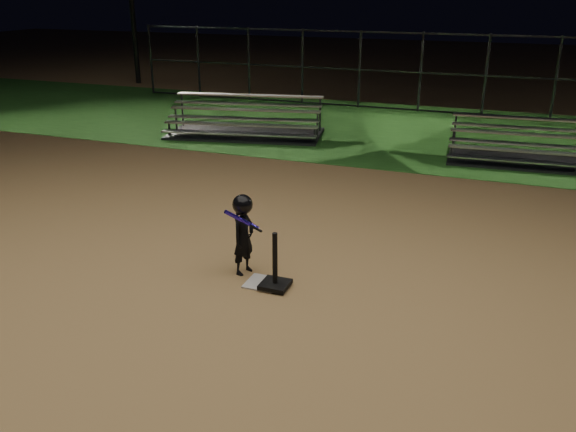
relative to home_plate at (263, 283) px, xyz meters
The scene contains 8 objects.
ground 0.01m from the home_plate, ahead, with size 80.00×80.00×0.00m, color tan.
grass_strip 10.00m from the home_plate, 90.00° to the left, with size 60.00×8.00×0.01m, color #255E1E.
home_plate is the anchor object (origin of this frame).
batting_tee 0.27m from the home_plate, 14.19° to the right, with size 0.38×0.38×0.79m.
child_batter 0.77m from the home_plate, 148.24° to the left, with size 0.46×0.57×1.18m.
bleacher_left 8.89m from the home_plate, 115.96° to the left, with size 4.44×2.77×1.01m.
bleacher_right 8.61m from the home_plate, 65.95° to the left, with size 3.91×2.07×0.93m.
backstop_fence 13.06m from the home_plate, 90.00° to the left, with size 20.08×0.08×2.50m.
Camera 1 is at (2.98, -6.91, 3.89)m, focal length 37.80 mm.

